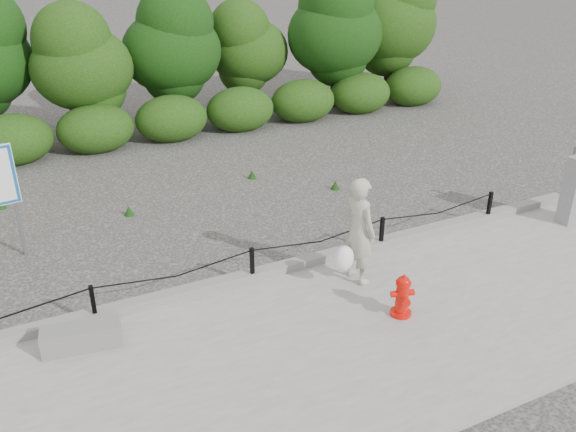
# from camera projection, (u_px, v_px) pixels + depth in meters

# --- Properties ---
(ground) EXTENTS (90.00, 90.00, 0.00)m
(ground) POSITION_uv_depth(u_px,v_px,m) (253.00, 284.00, 9.96)
(ground) COLOR #2D2B28
(ground) RESTS_ON ground
(sidewalk) EXTENTS (14.00, 4.00, 0.08)m
(sidewalk) POSITION_uv_depth(u_px,v_px,m) (311.00, 352.00, 8.33)
(sidewalk) COLOR gray
(sidewalk) RESTS_ON ground
(curb) EXTENTS (14.00, 0.22, 0.14)m
(curb) POSITION_uv_depth(u_px,v_px,m) (251.00, 275.00, 9.94)
(curb) COLOR slate
(curb) RESTS_ON sidewalk
(chain_barrier) EXTENTS (10.06, 0.06, 0.60)m
(chain_barrier) POSITION_uv_depth(u_px,v_px,m) (252.00, 260.00, 9.76)
(chain_barrier) COLOR black
(chain_barrier) RESTS_ON sidewalk
(treeline) EXTENTS (20.44, 3.43, 4.26)m
(treeline) POSITION_uv_depth(u_px,v_px,m) (116.00, 46.00, 16.11)
(treeline) COLOR black
(treeline) RESTS_ON ground
(fire_hydrant) EXTENTS (0.39, 0.40, 0.68)m
(fire_hydrant) POSITION_uv_depth(u_px,v_px,m) (402.00, 296.00, 8.93)
(fire_hydrant) COLOR red
(fire_hydrant) RESTS_ON sidewalk
(pedestrian) EXTENTS (0.77, 0.71, 1.78)m
(pedestrian) POSITION_uv_depth(u_px,v_px,m) (358.00, 232.00, 9.58)
(pedestrian) COLOR #A8A790
(pedestrian) RESTS_ON sidewalk
(concrete_block) EXTENTS (1.10, 0.53, 0.34)m
(concrete_block) POSITION_uv_depth(u_px,v_px,m) (82.00, 337.00, 8.31)
(concrete_block) COLOR slate
(concrete_block) RESTS_ON sidewalk
(utility_cabinet) EXTENTS (0.54, 0.39, 1.48)m
(utility_cabinet) POSITION_uv_depth(u_px,v_px,m) (575.00, 189.00, 11.60)
(utility_cabinet) COLOR gray
(utility_cabinet) RESTS_ON sidewalk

